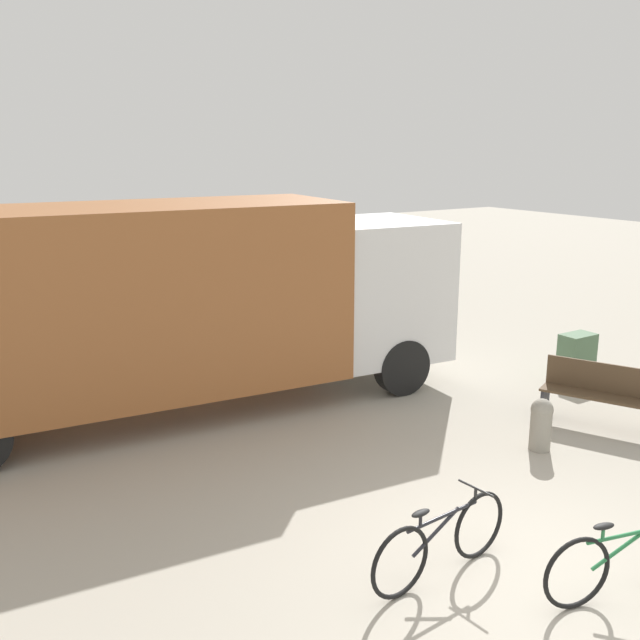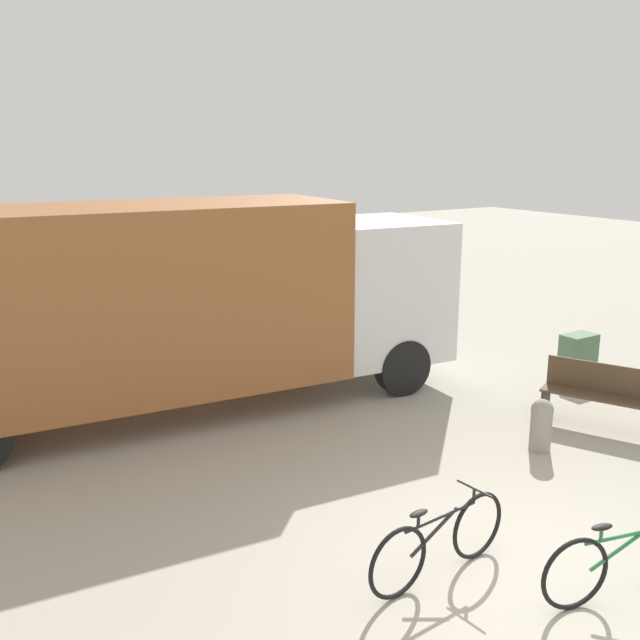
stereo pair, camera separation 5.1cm
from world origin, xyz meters
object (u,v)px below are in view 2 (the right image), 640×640
at_px(bollard_near_bench, 541,423).
at_px(utility_box, 578,357).
at_px(delivery_truck, 166,300).
at_px(park_bench, 608,394).
at_px(bicycle_near, 439,541).
at_px(bicycle_middle, 624,560).

height_order(bollard_near_bench, utility_box, utility_box).
bearing_deg(delivery_truck, utility_box, -14.01).
distance_m(park_bench, bicycle_near, 4.85).
distance_m(bicycle_near, bicycle_middle, 1.67).
relative_size(park_bench, bicycle_near, 1.03).
xyz_separation_m(bicycle_middle, bollard_near_bench, (1.93, 2.63, 0.02)).
relative_size(delivery_truck, utility_box, 11.40).
bearing_deg(bollard_near_bench, delivery_truck, 132.63).
relative_size(bicycle_middle, bollard_near_bench, 2.40).
bearing_deg(bollard_near_bench, utility_box, 30.48).
bearing_deg(park_bench, delivery_truck, 27.77).
xyz_separation_m(bicycle_near, bollard_near_bench, (3.14, 1.48, 0.02)).
height_order(delivery_truck, bicycle_near, delivery_truck).
xyz_separation_m(park_bench, utility_box, (1.48, 1.70, -0.11)).
bearing_deg(bicycle_middle, park_bench, 51.54).
height_order(bicycle_near, bollard_near_bench, bicycle_near).
xyz_separation_m(park_bench, bicycle_middle, (-3.39, -2.66, -0.14)).
relative_size(bicycle_middle, utility_box, 2.15).
bearing_deg(park_bench, bicycle_middle, 103.69).
distance_m(delivery_truck, bicycle_near, 5.74).
bearing_deg(utility_box, park_bench, -131.09).
relative_size(delivery_truck, bicycle_near, 5.20).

